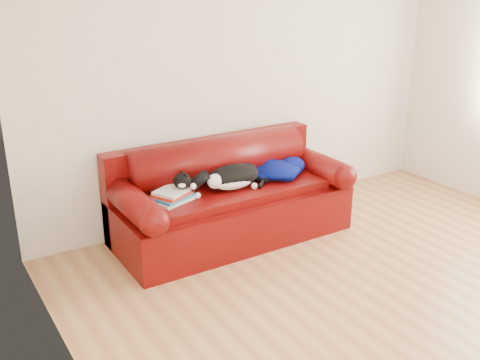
{
  "coord_description": "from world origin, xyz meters",
  "views": [
    {
      "loc": [
        -2.9,
        -2.51,
        2.28
      ],
      "look_at": [
        -0.5,
        1.35,
        0.6
      ],
      "focal_mm": 42.0,
      "sensor_mm": 36.0,
      "label": 1
    }
  ],
  "objects_px": {
    "cat": "(233,177)",
    "blanket": "(279,169)",
    "sofa_base": "(232,213)",
    "book_stack": "(173,195)"
  },
  "relations": [
    {
      "from": "book_stack",
      "to": "cat",
      "type": "relative_size",
      "value": 0.51
    },
    {
      "from": "sofa_base",
      "to": "book_stack",
      "type": "distance_m",
      "value": 0.67
    },
    {
      "from": "sofa_base",
      "to": "blanket",
      "type": "relative_size",
      "value": 3.3
    },
    {
      "from": "cat",
      "to": "blanket",
      "type": "bearing_deg",
      "value": 3.03
    },
    {
      "from": "book_stack",
      "to": "blanket",
      "type": "bearing_deg",
      "value": 1.38
    },
    {
      "from": "cat",
      "to": "blanket",
      "type": "height_order",
      "value": "cat"
    },
    {
      "from": "sofa_base",
      "to": "blanket",
      "type": "distance_m",
      "value": 0.6
    },
    {
      "from": "sofa_base",
      "to": "blanket",
      "type": "height_order",
      "value": "blanket"
    },
    {
      "from": "sofa_base",
      "to": "book_stack",
      "type": "height_order",
      "value": "book_stack"
    },
    {
      "from": "sofa_base",
      "to": "blanket",
      "type": "bearing_deg",
      "value": -2.07
    }
  ]
}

